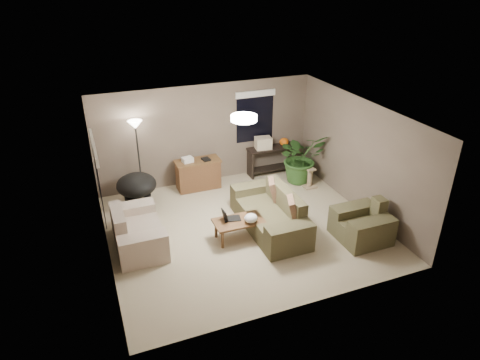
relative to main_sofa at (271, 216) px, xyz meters
name	(u,v)px	position (x,y,z in m)	size (l,w,h in m)	color
room_shell	(244,175)	(-0.55, 0.19, 0.96)	(5.50, 5.50, 5.50)	#BCAB8B
main_sofa	(271,216)	(0.00, 0.00, 0.00)	(0.95, 2.20, 0.85)	#4D482E
throw_pillows	(283,199)	(0.26, 0.00, 0.36)	(0.38, 1.40, 0.47)	#8C7251
loveseat	(137,233)	(-2.74, 0.38, 0.00)	(0.90, 1.60, 0.85)	beige
armchair	(362,225)	(1.54, -1.02, 0.00)	(0.95, 1.00, 0.85)	brown
coffee_table	(239,223)	(-0.78, -0.12, 0.06)	(1.00, 0.55, 0.42)	brown
laptop	(229,217)	(-0.94, -0.02, 0.19)	(0.39, 0.29, 0.24)	black
plastic_bag	(251,218)	(-0.58, -0.27, 0.22)	(0.27, 0.24, 0.19)	white
desk	(198,174)	(-0.91, 2.31, 0.08)	(1.10, 0.50, 0.75)	brown
desk_papers	(191,160)	(-1.07, 2.30, 0.51)	(0.69, 0.29, 0.12)	silver
console_table	(271,158)	(1.14, 2.43, 0.14)	(1.30, 0.40, 0.75)	black
pumpkin	(284,142)	(1.49, 2.43, 0.56)	(0.24, 0.24, 0.20)	orange
cardboard_box	(263,143)	(0.89, 2.43, 0.61)	(0.40, 0.30, 0.30)	beige
papasan_chair	(137,188)	(-2.46, 1.95, 0.17)	(1.05, 1.05, 0.80)	black
floor_lamp	(136,134)	(-2.29, 2.38, 1.30)	(0.32, 0.32, 1.91)	black
ceiling_fixture	(244,118)	(-0.55, 0.19, 2.15)	(0.50, 0.50, 0.10)	white
houseplant	(300,163)	(1.63, 1.76, 0.21)	(1.17, 1.30, 1.02)	#2D5923
cat_scratching_post	(310,179)	(1.70, 1.37, -0.08)	(0.32, 0.32, 0.50)	tan
window_left	(96,166)	(-3.28, 0.49, 1.49)	(0.05, 1.56, 1.33)	black
window_back	(255,108)	(0.75, 2.67, 1.49)	(1.06, 0.05, 1.33)	black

